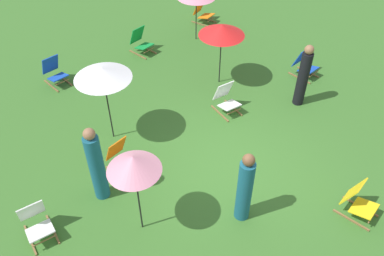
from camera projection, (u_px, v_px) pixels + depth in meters
name	position (u px, v px, depth m)	size (l,w,h in m)	color
ground_plane	(227.00, 171.00, 8.94)	(40.00, 40.00, 0.00)	#386B28
deckchair_0	(304.00, 64.00, 11.53)	(0.50, 0.78, 0.83)	olive
deckchair_1	(358.00, 201.00, 7.87)	(0.58, 0.82, 0.83)	olive
deckchair_3	(36.00, 222.00, 7.51)	(0.58, 0.82, 0.83)	olive
deckchair_4	(54.00, 72.00, 11.23)	(0.52, 0.79, 0.83)	olive
deckchair_5	(141.00, 42.00, 12.49)	(0.57, 0.81, 0.83)	olive
deckchair_6	(121.00, 157.00, 8.76)	(0.58, 0.82, 0.83)	olive
deckchair_7	(226.00, 99.00, 10.31)	(0.59, 0.82, 0.83)	olive
deckchair_8	(203.00, 12.00, 14.00)	(0.65, 0.85, 0.83)	olive
umbrella_0	(222.00, 30.00, 10.42)	(1.23, 1.23, 1.79)	black
umbrella_1	(102.00, 73.00, 8.56)	(1.27, 1.27, 1.99)	black
umbrella_2	(134.00, 164.00, 6.65)	(0.95, 0.95, 1.98)	black
person_0	(96.00, 166.00, 7.88)	(0.36, 0.36, 1.86)	#195972
person_1	(303.00, 76.00, 10.23)	(0.35, 0.35, 1.75)	black
person_2	(245.00, 189.00, 7.52)	(0.42, 0.42, 1.72)	#195972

